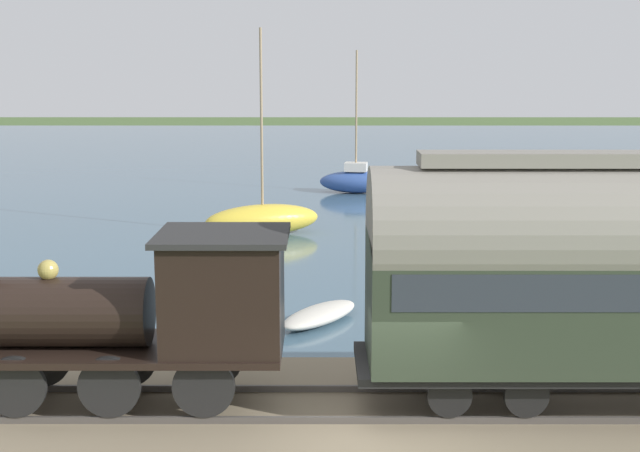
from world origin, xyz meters
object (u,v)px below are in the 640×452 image
(sailboat_blue, at_px, (356,180))
(sailboat_yellow, at_px, (263,219))
(steam_locomotive, at_px, (143,308))
(rowboat_mid_harbor, at_px, (320,315))

(sailboat_blue, height_order, sailboat_yellow, sailboat_yellow)
(steam_locomotive, xyz_separation_m, sailboat_yellow, (19.26, -0.82, -1.77))
(steam_locomotive, bearing_deg, sailboat_blue, -9.04)
(sailboat_yellow, bearing_deg, sailboat_blue, -41.41)
(sailboat_blue, bearing_deg, steam_locomotive, 179.48)
(rowboat_mid_harbor, bearing_deg, steam_locomotive, 101.26)
(sailboat_yellow, xyz_separation_m, rowboat_mid_harbor, (-12.05, -2.26, -0.43))
(steam_locomotive, distance_m, rowboat_mid_harbor, 8.14)
(steam_locomotive, bearing_deg, sailboat_yellow, -2.44)
(sailboat_blue, bearing_deg, rowboat_mid_harbor, -175.92)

